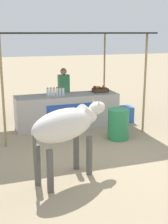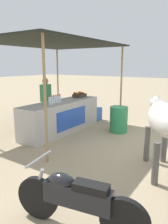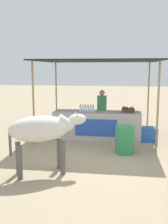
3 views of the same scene
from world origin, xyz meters
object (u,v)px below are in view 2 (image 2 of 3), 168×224
(stall_counter, at_px, (62,117))
(vendor_behind_counter, at_px, (46,102))
(cow, at_px, (162,120))
(cooler_box, at_px, (93,114))
(motorcycle_parked, at_px, (76,199))
(water_barrel, at_px, (119,119))
(fruit_crate, at_px, (79,95))

(stall_counter, distance_m, vendor_behind_counter, 0.85)
(stall_counter, bearing_deg, cow, -106.08)
(cooler_box, distance_m, motorcycle_parked, 5.63)
(water_barrel, height_order, motorcycle_parked, motorcycle_parked)
(vendor_behind_counter, distance_m, cooler_box, 1.94)
(fruit_crate, xyz_separation_m, motorcycle_parked, (-4.23, -2.90, -0.61))
(stall_counter, bearing_deg, fruit_crate, 3.23)
(cooler_box, bearing_deg, motorcycle_parked, -150.90)
(stall_counter, height_order, fruit_crate, fruit_crate)
(stall_counter, height_order, vendor_behind_counter, vendor_behind_counter)
(stall_counter, height_order, motorcycle_parked, stall_counter)
(fruit_crate, bearing_deg, motorcycle_parked, -145.63)
(stall_counter, xyz_separation_m, water_barrel, (0.95, -1.51, -0.08))
(vendor_behind_counter, bearing_deg, motorcycle_parked, -132.44)
(fruit_crate, relative_size, cow, 0.25)
(stall_counter, relative_size, vendor_behind_counter, 1.82)
(fruit_crate, bearing_deg, water_barrel, -94.07)
(vendor_behind_counter, distance_m, cow, 4.17)
(stall_counter, bearing_deg, water_barrel, -57.85)
(cow, bearing_deg, water_barrel, 42.97)
(cow, bearing_deg, cooler_box, 49.72)
(fruit_crate, bearing_deg, vendor_behind_counter, 143.95)
(stall_counter, distance_m, cooler_box, 1.77)
(vendor_behind_counter, xyz_separation_m, motorcycle_parked, (-3.28, -3.59, -0.42))
(stall_counter, xyz_separation_m, motorcycle_parked, (-3.17, -2.84, -0.05))
(cow, distance_m, motorcycle_parked, 2.35)
(fruit_crate, height_order, cooler_box, fruit_crate)
(cow, height_order, motorcycle_parked, cow)
(fruit_crate, bearing_deg, cow, -121.02)
(fruit_crate, distance_m, water_barrel, 1.70)
(vendor_behind_counter, relative_size, motorcycle_parked, 0.92)
(cooler_box, height_order, water_barrel, water_barrel)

